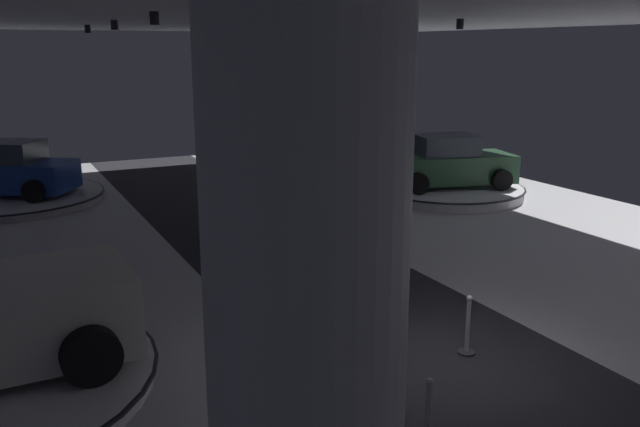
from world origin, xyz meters
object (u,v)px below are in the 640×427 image
(visitor_walking_near, at_px, (382,230))
(visitor_walking_far, at_px, (347,214))
(column_left, at_px, (306,335))
(display_platform_far_right, at_px, (447,191))
(display_car_deep_left, at_px, (6,171))
(display_platform_deep_left, at_px, (8,198))
(display_platform_deep_right, at_px, (324,168))
(display_car_far_right, at_px, (448,163))
(display_car_deep_right, at_px, (324,145))

(visitor_walking_near, height_order, visitor_walking_far, same)
(column_left, xyz_separation_m, display_platform_far_right, (11.52, 13.33, -2.56))
(display_platform_far_right, bearing_deg, visitor_walking_near, -137.45)
(display_car_deep_left, height_order, display_platform_far_right, display_car_deep_left)
(display_platform_deep_left, distance_m, visitor_walking_far, 11.83)
(display_platform_deep_right, bearing_deg, visitor_walking_far, -113.92)
(display_car_far_right, bearing_deg, display_car_deep_left, 156.94)
(display_platform_deep_left, xyz_separation_m, display_platform_deep_right, (11.44, 0.15, 0.04))
(display_platform_far_right, distance_m, visitor_walking_near, 8.08)
(display_car_far_right, xyz_separation_m, visitor_walking_far, (-5.86, -3.76, -0.20))
(column_left, xyz_separation_m, display_platform_deep_right, (9.84, 19.07, -2.56))
(column_left, distance_m, visitor_walking_far, 11.26)
(display_car_deep_left, relative_size, visitor_walking_far, 2.84)
(display_car_far_right, height_order, visitor_walking_far, display_car_far_right)
(column_left, bearing_deg, display_car_deep_right, 62.74)
(display_platform_deep_left, distance_m, visitor_walking_near, 13.19)
(column_left, relative_size, visitor_walking_far, 3.46)
(display_platform_far_right, height_order, display_car_deep_right, display_car_deep_right)
(display_car_deep_right, bearing_deg, display_platform_deep_left, -179.35)
(column_left, height_order, display_platform_deep_right, column_left)
(visitor_walking_far, bearing_deg, display_car_far_right, 32.70)
(column_left, relative_size, display_platform_deep_right, 1.06)
(display_platform_deep_right, bearing_deg, display_car_deep_left, -179.18)
(display_platform_deep_left, distance_m, display_platform_far_right, 14.26)
(column_left, relative_size, display_car_far_right, 1.22)
(display_car_deep_left, relative_size, visitor_walking_near, 2.84)
(column_left, height_order, visitor_walking_far, column_left)
(display_platform_deep_left, height_order, display_car_far_right, display_car_far_right)
(display_platform_far_right, height_order, display_platform_deep_right, display_platform_far_right)
(display_platform_far_right, height_order, visitor_walking_far, visitor_walking_far)
(display_car_deep_left, xyz_separation_m, display_platform_deep_right, (11.41, 0.16, -0.84))
(column_left, distance_m, display_platform_deep_left, 19.16)
(display_platform_deep_right, relative_size, visitor_walking_near, 3.25)
(display_car_deep_left, height_order, display_car_far_right, display_car_far_right)
(column_left, relative_size, display_platform_deep_left, 0.93)
(display_platform_deep_right, distance_m, display_car_deep_right, 0.92)
(visitor_walking_near, bearing_deg, visitor_walking_far, 88.72)
(display_platform_deep_left, bearing_deg, column_left, -85.18)
(column_left, bearing_deg, visitor_walking_far, 59.54)
(column_left, bearing_deg, display_car_deep_left, 94.75)
(display_platform_deep_left, bearing_deg, display_car_deep_left, -32.37)
(visitor_walking_near, relative_size, visitor_walking_far, 1.00)
(display_car_deep_right, relative_size, visitor_walking_far, 2.84)
(display_platform_deep_right, xyz_separation_m, visitor_walking_far, (-4.21, -9.49, 0.72))
(visitor_walking_near, bearing_deg, display_car_far_right, 42.73)
(display_platform_far_right, xyz_separation_m, visitor_walking_far, (-5.89, -3.75, 0.72))
(display_car_deep_left, xyz_separation_m, visitor_walking_near, (7.16, -11.01, -0.12))
(display_car_far_right, distance_m, display_platform_deep_right, 6.03)
(display_platform_deep_left, relative_size, display_car_deep_left, 1.31)
(display_platform_deep_left, distance_m, display_car_deep_left, 0.88)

